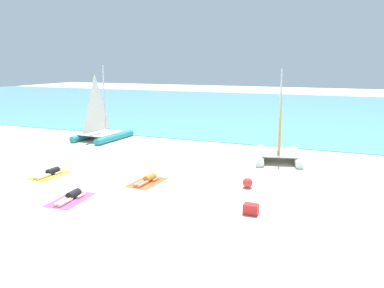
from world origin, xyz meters
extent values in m
plane|color=beige|center=(0.00, 10.00, 0.00)|extent=(120.00, 120.00, 0.00)
cube|color=#5BB2C1|center=(0.00, 31.38, 0.03)|extent=(120.00, 40.00, 0.05)
cylinder|color=teal|center=(-9.22, 9.61, 0.21)|extent=(0.65, 3.76, 0.43)
cylinder|color=teal|center=(-7.26, 9.49, 0.21)|extent=(0.65, 3.76, 0.43)
cube|color=silver|center=(-8.25, 9.37, 0.45)|extent=(2.10, 2.51, 0.05)
cylinder|color=silver|center=(-8.22, 9.91, 2.65)|extent=(0.09, 0.09, 4.45)
pyramid|color=white|center=(-8.27, 9.03, 2.52)|extent=(0.17, 1.96, 3.74)
cylinder|color=white|center=(2.68, 8.20, 0.21)|extent=(1.17, 3.63, 0.41)
cylinder|color=white|center=(4.53, 8.60, 0.21)|extent=(1.17, 3.63, 0.41)
cube|color=silver|center=(3.64, 8.24, 0.44)|extent=(2.34, 2.66, 0.05)
cylinder|color=silver|center=(3.53, 8.74, 2.57)|extent=(0.09, 0.09, 4.31)
pyramid|color=orange|center=(3.71, 7.91, 2.44)|extent=(0.45, 1.87, 3.62)
cube|color=yellow|center=(-5.54, 1.51, 0.01)|extent=(1.21, 1.96, 0.01)
cylinder|color=black|center=(-5.53, 1.71, 0.16)|extent=(0.34, 0.64, 0.30)
sphere|color=beige|center=(-5.50, 2.12, 0.16)|extent=(0.22, 0.22, 0.22)
cylinder|color=beige|center=(-5.66, 1.07, 0.08)|extent=(0.19, 0.79, 0.14)
cylinder|color=beige|center=(-5.48, 1.06, 0.08)|extent=(0.19, 0.79, 0.14)
cylinder|color=beige|center=(-5.74, 1.88, 0.07)|extent=(0.13, 0.46, 0.10)
cylinder|color=beige|center=(-5.30, 1.85, 0.07)|extent=(0.13, 0.46, 0.10)
cube|color=#D84C99|center=(-2.55, -0.73, 0.01)|extent=(1.25, 1.98, 0.01)
cylinder|color=black|center=(-2.57, -0.53, 0.16)|extent=(0.35, 0.64, 0.30)
sphere|color=beige|center=(-2.60, -0.12, 0.16)|extent=(0.22, 0.22, 0.22)
cylinder|color=beige|center=(-2.60, -1.18, 0.08)|extent=(0.20, 0.79, 0.14)
cylinder|color=beige|center=(-2.43, -1.17, 0.08)|extent=(0.20, 0.79, 0.14)
cylinder|color=beige|center=(-2.80, -0.39, 0.07)|extent=(0.14, 0.46, 0.10)
cylinder|color=beige|center=(-2.36, -0.35, 0.07)|extent=(0.14, 0.46, 0.10)
cube|color=#EA5933|center=(-0.92, 2.25, 0.01)|extent=(1.21, 1.96, 0.01)
cylinder|color=orange|center=(-0.91, 2.45, 0.16)|extent=(0.34, 0.64, 0.30)
sphere|color=tan|center=(-0.88, 2.86, 0.16)|extent=(0.22, 0.22, 0.22)
cylinder|color=tan|center=(-1.04, 1.81, 0.08)|extent=(0.19, 0.79, 0.14)
cylinder|color=tan|center=(-0.86, 1.80, 0.08)|extent=(0.19, 0.79, 0.14)
cylinder|color=tan|center=(-1.12, 2.62, 0.07)|extent=(0.13, 0.46, 0.10)
cylinder|color=tan|center=(-0.68, 2.59, 0.07)|extent=(0.13, 0.46, 0.10)
sphere|color=red|center=(3.25, 3.18, 0.21)|extent=(0.42, 0.42, 0.42)
cube|color=red|center=(4.05, 0.44, 0.18)|extent=(0.50, 0.36, 0.36)
camera|label=1|loc=(6.84, -11.78, 5.06)|focal=36.26mm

